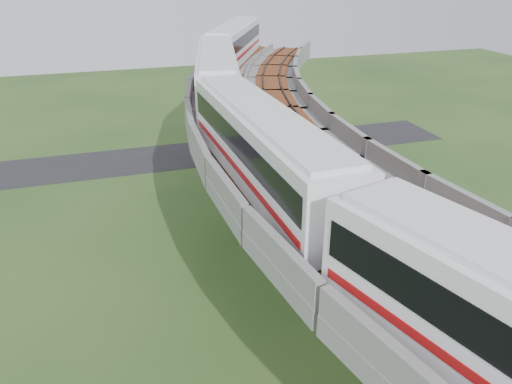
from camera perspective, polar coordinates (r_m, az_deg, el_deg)
ground at (r=31.13m, az=3.53°, el=-14.89°), size 160.00×160.00×0.00m
dirt_lot at (r=36.44m, az=26.24°, el=-11.10°), size 18.00×26.00×0.04m
asphalt_road at (r=56.52m, az=-7.23°, el=4.31°), size 60.00×8.00×0.03m
viaduct at (r=27.76m, az=11.47°, el=1.39°), size 19.58×73.98×11.40m
metro_train at (r=29.52m, az=1.85°, el=10.05°), size 12.91×61.12×3.64m
fence at (r=34.75m, az=19.04°, el=-10.08°), size 3.87×38.73×1.50m
tree_0 at (r=52.48m, az=5.96°, el=5.30°), size 2.30×2.30×3.22m
tree_1 at (r=47.21m, az=6.39°, el=2.30°), size 2.38×2.38×2.76m
tree_2 at (r=41.42m, az=7.83°, el=-0.74°), size 2.12×2.12×2.96m
tree_3 at (r=36.93m, az=11.07°, el=-3.87°), size 2.50×2.50×3.42m
tree_4 at (r=30.55m, az=16.03°, el=-11.52°), size 2.23×2.23×3.22m
tree_5 at (r=28.21m, az=26.32°, el=-18.01°), size 2.40×2.40×2.93m
car_red at (r=36.61m, az=24.59°, el=-9.42°), size 3.15×3.51×1.16m
car_dark at (r=43.00m, az=20.51°, el=-3.26°), size 4.70×3.31×1.26m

